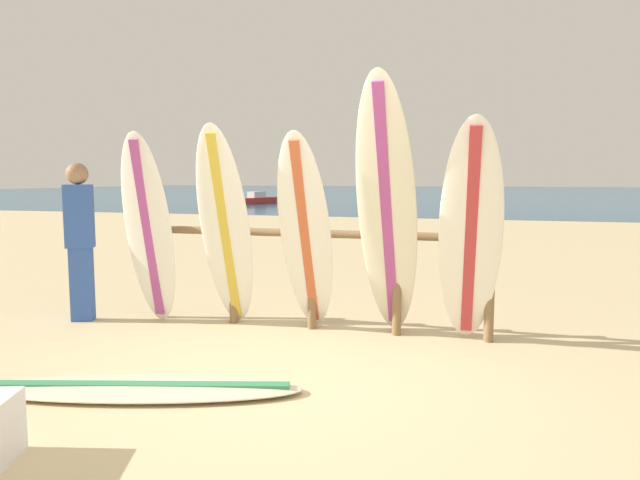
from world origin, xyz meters
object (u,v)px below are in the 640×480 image
at_px(surfboard_leaning_center, 387,213).
at_px(surfboard_lying_on_sand, 137,388).
at_px(surfboard_rack, 312,261).
at_px(surfboard_leaning_center_left, 306,236).
at_px(small_boat_offshore, 257,199).
at_px(surfboard_leaning_left, 225,230).
at_px(surfboard_leaning_far_left, 149,230).
at_px(beachgoer_standing, 80,235).
at_px(surfboard_leaning_center_right, 471,236).

distance_m(surfboard_leaning_center, surfboard_lying_on_sand, 2.58).
xyz_separation_m(surfboard_rack, surfboard_lying_on_sand, (-0.69, -2.06, -0.67)).
height_order(surfboard_leaning_center_left, small_boat_offshore, surfboard_leaning_center_left).
height_order(surfboard_leaning_left, surfboard_lying_on_sand, surfboard_leaning_left).
height_order(surfboard_leaning_far_left, beachgoer_standing, surfboard_leaning_far_left).
relative_size(surfboard_leaning_center, surfboard_lying_on_sand, 1.00).
xyz_separation_m(surfboard_leaning_center_left, small_boat_offshore, (-11.34, 26.46, -0.73)).
xyz_separation_m(surfboard_leaning_far_left, surfboard_leaning_center_left, (1.67, 0.06, -0.02)).
height_order(surfboard_leaning_far_left, surfboard_leaning_left, surfboard_leaning_left).
relative_size(surfboard_leaning_left, small_boat_offshore, 0.67).
height_order(surfboard_leaning_center_left, beachgoer_standing, surfboard_leaning_center_left).
bearing_deg(surfboard_leaning_center, surfboard_leaning_center_left, 177.25).
distance_m(surfboard_leaning_center_right, beachgoer_standing, 4.03).
xyz_separation_m(surfboard_leaning_far_left, surfboard_leaning_center, (2.46, 0.02, 0.22)).
xyz_separation_m(surfboard_leaning_center_left, surfboard_leaning_center_right, (1.53, -0.01, 0.05)).
distance_m(surfboard_leaning_far_left, beachgoer_standing, 0.83).
bearing_deg(beachgoer_standing, surfboard_leaning_left, 0.87).
bearing_deg(surfboard_leaning_left, surfboard_leaning_center_left, 3.33).
relative_size(surfboard_lying_on_sand, small_boat_offshore, 0.81).
bearing_deg(surfboard_lying_on_sand, surfboard_leaning_center, 49.08).
xyz_separation_m(beachgoer_standing, small_boat_offshore, (-8.84, 26.53, -0.68)).
relative_size(surfboard_leaning_far_left, surfboard_leaning_center_right, 0.97).
xyz_separation_m(surfboard_leaning_center_right, small_boat_offshore, (-12.87, 26.47, -0.77)).
xyz_separation_m(surfboard_rack, surfboard_leaning_center_right, (1.55, -0.29, 0.33)).
bearing_deg(surfboard_rack, surfboard_leaning_center, -21.65).
bearing_deg(beachgoer_standing, surfboard_leaning_center, 0.61).
distance_m(surfboard_rack, surfboard_lying_on_sand, 2.27).
bearing_deg(surfboard_leaning_center, surfboard_leaning_far_left, -179.51).
xyz_separation_m(surfboard_leaning_left, surfboard_leaning_center_left, (0.82, 0.05, -0.04)).
bearing_deg(surfboard_rack, surfboard_leaning_center_left, -84.92).
bearing_deg(surfboard_leaning_far_left, beachgoer_standing, -179.04).
distance_m(surfboard_leaning_far_left, surfboard_leaning_center, 2.47).
bearing_deg(surfboard_leaning_center_left, beachgoer_standing, -178.33).
bearing_deg(small_boat_offshore, surfboard_leaning_center, -65.40).
height_order(surfboard_leaning_left, surfboard_leaning_center_left, surfboard_leaning_left).
height_order(surfboard_lying_on_sand, small_boat_offshore, small_boat_offshore).
relative_size(surfboard_leaning_far_left, surfboard_leaning_left, 0.98).
distance_m(surfboard_leaning_left, surfboard_lying_on_sand, 1.99).
bearing_deg(surfboard_lying_on_sand, small_boat_offshore, 110.63).
xyz_separation_m(surfboard_rack, surfboard_leaning_far_left, (-1.65, -0.34, 0.30)).
xyz_separation_m(surfboard_leaning_center, beachgoer_standing, (-3.29, -0.03, -0.28)).
height_order(surfboard_leaning_center, small_boat_offshore, surfboard_leaning_center).
distance_m(surfboard_leaning_center_left, surfboard_lying_on_sand, 2.13).
height_order(surfboard_rack, surfboard_leaning_center_right, surfboard_leaning_center_right).
xyz_separation_m(surfboard_leaning_far_left, small_boat_offshore, (-9.67, 26.52, -0.74)).
relative_size(surfboard_leaning_center_left, beachgoer_standing, 1.16).
relative_size(surfboard_rack, surfboard_leaning_center_right, 1.74).
distance_m(surfboard_rack, surfboard_leaning_left, 0.92).
distance_m(surfboard_leaning_left, surfboard_leaning_center, 1.62).
distance_m(surfboard_leaning_center, beachgoer_standing, 3.30).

